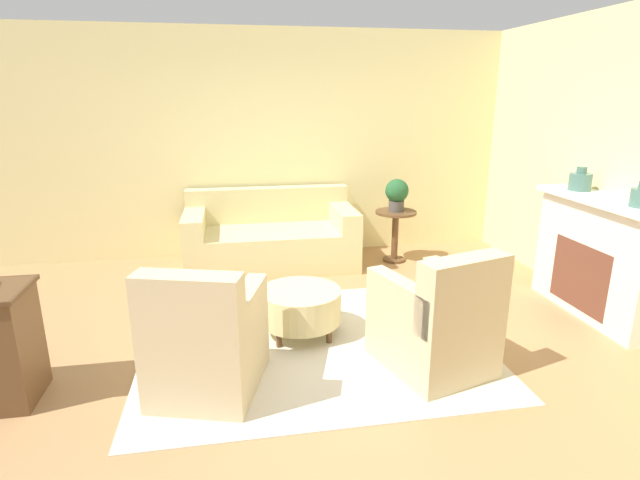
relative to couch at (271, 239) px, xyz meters
The scene contains 11 objects.
ground_plane 2.15m from the couch, 85.20° to the right, with size 16.00×16.00×0.00m, color #AD7F51.
wall_back 1.22m from the couch, 72.32° to the left, with size 9.24×0.12×2.80m.
rug 2.15m from the couch, 85.20° to the right, with size 2.79×2.25×0.01m.
couch is the anchor object (origin of this frame).
armchair_left 2.74m from the couch, 104.12° to the right, with size 0.88×0.97×0.95m.
armchair_right 2.84m from the couch, 68.90° to the right, with size 0.88×0.97×0.95m.
ottoman_table 1.91m from the couch, 87.11° to the right, with size 0.70×0.70×0.40m.
side_table 1.55m from the couch, ahead, with size 0.51×0.51×0.64m.
fireplace 3.51m from the couch, 34.41° to the right, with size 0.44×1.47×1.13m.
vase_mantel_near 3.40m from the couch, 29.12° to the right, with size 0.21×0.21×0.23m.
potted_plant_on_side_table 1.63m from the couch, ahead, with size 0.28×0.28×0.40m.
Camera 1 is at (-0.62, -3.72, 2.02)m, focal length 28.00 mm.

